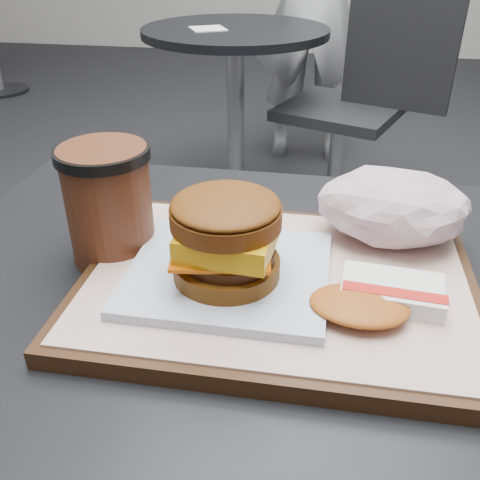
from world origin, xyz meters
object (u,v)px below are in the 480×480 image
at_px(crumpled_wrapper, 393,206).
at_px(coffee_cup, 109,201).
at_px(breakfast_sandwich, 227,246).
at_px(customer_table, 285,428).
at_px(serving_tray, 277,284).
at_px(neighbor_chair, 360,98).
at_px(hash_brown, 377,297).
at_px(patron, 312,2).
at_px(neighbor_table, 236,82).

distance_m(crumpled_wrapper, coffee_cup, 0.30).
relative_size(breakfast_sandwich, crumpled_wrapper, 1.20).
distance_m(customer_table, serving_tray, 0.20).
bearing_deg(crumpled_wrapper, coffee_cup, -167.88).
relative_size(serving_tray, neighbor_chair, 0.43).
xyz_separation_m(customer_table, breakfast_sandwich, (-0.06, -0.01, 0.24)).
xyz_separation_m(hash_brown, coffee_cup, (-0.27, 0.07, 0.04)).
xyz_separation_m(serving_tray, coffee_cup, (-0.18, 0.04, 0.06)).
distance_m(customer_table, coffee_cup, 0.32).
height_order(customer_table, patron, patron).
bearing_deg(neighbor_chair, hash_brown, -91.91).
bearing_deg(crumpled_wrapper, neighbor_table, 106.10).
xyz_separation_m(breakfast_sandwich, hash_brown, (0.14, -0.02, -0.03)).
height_order(crumpled_wrapper, coffee_cup, coffee_cup).
relative_size(breakfast_sandwich, coffee_cup, 1.51).
xyz_separation_m(coffee_cup, neighbor_chair, (0.33, 1.60, -0.33)).
bearing_deg(neighbor_chair, patron, 108.71).
distance_m(customer_table, neighbor_chair, 1.65).
distance_m(customer_table, crumpled_wrapper, 0.28).
bearing_deg(coffee_cup, breakfast_sandwich, -21.62).
relative_size(customer_table, neighbor_table, 1.07).
xyz_separation_m(neighbor_chair, patron, (-0.23, 0.69, 0.25)).
bearing_deg(neighbor_chair, customer_table, -94.54).
bearing_deg(customer_table, neighbor_table, 101.98).
distance_m(serving_tray, crumpled_wrapper, 0.16).
bearing_deg(serving_tray, coffee_cup, 168.62).
bearing_deg(customer_table, breakfast_sandwich, -171.85).
relative_size(customer_table, neighbor_chair, 0.91).
relative_size(serving_tray, patron, 0.25).
bearing_deg(patron, neighbor_table, 71.84).
xyz_separation_m(breakfast_sandwich, coffee_cup, (-0.13, 0.05, 0.01)).
xyz_separation_m(coffee_cup, patron, (0.09, 2.29, -0.08)).
height_order(serving_tray, hash_brown, hash_brown).
bearing_deg(breakfast_sandwich, neighbor_chair, 83.33).
bearing_deg(patron, breakfast_sandwich, 92.65).
bearing_deg(neighbor_chair, crumpled_wrapper, -91.32).
relative_size(crumpled_wrapper, neighbor_chair, 0.18).
xyz_separation_m(hash_brown, neighbor_chair, (0.06, 1.67, -0.29)).
xyz_separation_m(breakfast_sandwich, neighbor_table, (-0.29, 1.66, -0.28)).
distance_m(crumpled_wrapper, patron, 2.24).
bearing_deg(coffee_cup, patron, 87.63).
bearing_deg(crumpled_wrapper, serving_tray, -138.49).
height_order(breakfast_sandwich, crumpled_wrapper, breakfast_sandwich).
height_order(serving_tray, breakfast_sandwich, breakfast_sandwich).
bearing_deg(neighbor_table, neighbor_chair, -0.38).
height_order(customer_table, serving_tray, serving_tray).
height_order(breakfast_sandwich, hash_brown, breakfast_sandwich).
height_order(customer_table, neighbor_table, customer_table).
bearing_deg(hash_brown, breakfast_sandwich, 173.24).
distance_m(coffee_cup, neighbor_chair, 1.67).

